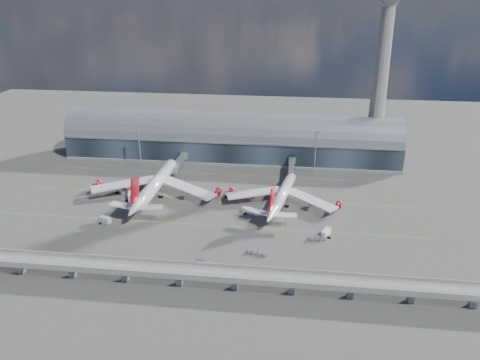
# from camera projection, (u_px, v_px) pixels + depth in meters

# --- Properties ---
(ground) EXTENTS (500.00, 500.00, 0.00)m
(ground) POSITION_uv_depth(u_px,v_px,m) (208.00, 215.00, 217.53)
(ground) COLOR #474744
(ground) RESTS_ON ground
(taxi_lines) EXTENTS (200.00, 80.12, 0.01)m
(taxi_lines) POSITION_uv_depth(u_px,v_px,m) (216.00, 195.00, 237.73)
(taxi_lines) COLOR gold
(taxi_lines) RESTS_ON ground
(terminal) EXTENTS (200.00, 30.00, 28.00)m
(terminal) POSITION_uv_depth(u_px,v_px,m) (231.00, 140.00, 284.41)
(terminal) COLOR #1B262E
(terminal) RESTS_ON ground
(control_tower) EXTENTS (19.00, 19.00, 103.00)m
(control_tower) POSITION_uv_depth(u_px,v_px,m) (381.00, 75.00, 263.65)
(control_tower) COLOR gray
(control_tower) RESTS_ON ground
(guideway) EXTENTS (220.00, 8.50, 7.20)m
(guideway) POSITION_uv_depth(u_px,v_px,m) (179.00, 272.00, 165.19)
(guideway) COLOR gray
(guideway) RESTS_ON ground
(floodlight_mast_left) EXTENTS (3.00, 0.70, 25.70)m
(floodlight_mast_left) POSITION_uv_depth(u_px,v_px,m) (139.00, 145.00, 268.18)
(floodlight_mast_left) COLOR gray
(floodlight_mast_left) RESTS_ON ground
(floodlight_mast_right) EXTENTS (3.00, 0.70, 25.70)m
(floodlight_mast_right) POSITION_uv_depth(u_px,v_px,m) (315.00, 152.00, 256.82)
(floodlight_mast_right) COLOR gray
(floodlight_mast_right) RESTS_ON ground
(airliner_left) EXTENTS (67.16, 70.53, 21.52)m
(airliner_left) POSITION_uv_depth(u_px,v_px,m) (155.00, 185.00, 233.97)
(airliner_left) COLOR white
(airliner_left) RESTS_ON ground
(airliner_right) EXTENTS (56.59, 59.20, 18.83)m
(airliner_right) POSITION_uv_depth(u_px,v_px,m) (282.00, 196.00, 225.30)
(airliner_right) COLOR white
(airliner_right) RESTS_ON ground
(jet_bridge_left) EXTENTS (4.40, 28.00, 7.25)m
(jet_bridge_left) POSITION_uv_depth(u_px,v_px,m) (179.00, 162.00, 267.08)
(jet_bridge_left) COLOR gray
(jet_bridge_left) RESTS_ON ground
(jet_bridge_right) EXTENTS (4.40, 32.00, 7.25)m
(jet_bridge_right) POSITION_uv_depth(u_px,v_px,m) (292.00, 168.00, 258.04)
(jet_bridge_right) COLOR gray
(jet_bridge_right) RESTS_ON ground
(service_truck_0) EXTENTS (4.71, 8.35, 3.29)m
(service_truck_0) POSITION_uv_depth(u_px,v_px,m) (131.00, 196.00, 232.10)
(service_truck_0) COLOR silver
(service_truck_0) RESTS_ON ground
(service_truck_1) EXTENTS (5.78, 3.94, 3.06)m
(service_truck_1) POSITION_uv_depth(u_px,v_px,m) (105.00, 220.00, 209.11)
(service_truck_1) COLOR silver
(service_truck_1) RESTS_ON ground
(service_truck_2) EXTENTS (7.94, 4.55, 2.77)m
(service_truck_2) POSITION_uv_depth(u_px,v_px,m) (250.00, 211.00, 217.68)
(service_truck_2) COLOR silver
(service_truck_2) RESTS_ON ground
(service_truck_3) EXTENTS (4.63, 6.48, 2.93)m
(service_truck_3) POSITION_uv_depth(u_px,v_px,m) (326.00, 233.00, 198.52)
(service_truck_3) COLOR silver
(service_truck_3) RESTS_ON ground
(service_truck_4) EXTENTS (4.37, 6.17, 3.26)m
(service_truck_4) POSITION_uv_depth(u_px,v_px,m) (229.00, 194.00, 235.09)
(service_truck_4) COLOR silver
(service_truck_4) RESTS_ON ground
(service_truck_5) EXTENTS (5.90, 5.31, 2.79)m
(service_truck_5) POSITION_uv_depth(u_px,v_px,m) (121.00, 190.00, 239.88)
(service_truck_5) COLOR silver
(service_truck_5) RESTS_ON ground
(cargo_train_0) EXTENTS (4.75, 1.84, 1.58)m
(cargo_train_0) POSITION_uv_depth(u_px,v_px,m) (203.00, 260.00, 180.30)
(cargo_train_0) COLOR gray
(cargo_train_0) RESTS_ON ground
(cargo_train_1) EXTENTS (8.84, 3.13, 1.46)m
(cargo_train_1) POSITION_uv_depth(u_px,v_px,m) (257.00, 253.00, 185.21)
(cargo_train_1) COLOR gray
(cargo_train_1) RESTS_ON ground
(cargo_train_2) EXTENTS (7.66, 2.85, 1.68)m
(cargo_train_2) POSITION_uv_depth(u_px,v_px,m) (318.00, 238.00, 195.64)
(cargo_train_2) COLOR gray
(cargo_train_2) RESTS_ON ground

